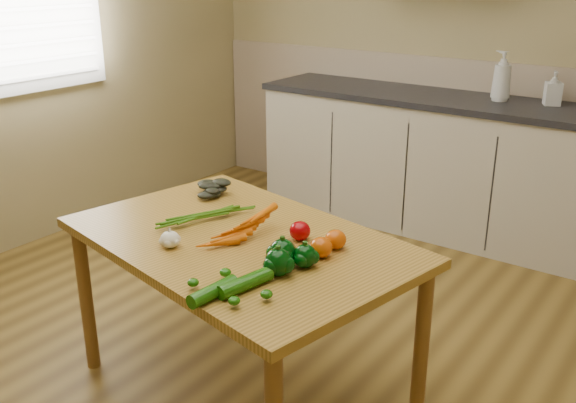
# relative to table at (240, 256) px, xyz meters

# --- Properties ---
(room) EXTENTS (4.04, 5.04, 2.64)m
(room) POSITION_rel_table_xyz_m (-0.12, 0.18, 0.61)
(room) COLOR brown
(room) RESTS_ON ground
(counter_run) EXTENTS (2.84, 0.64, 1.14)m
(counter_run) POSITION_rel_table_xyz_m (0.09, 2.19, -0.18)
(counter_run) COLOR #B3AA95
(counter_run) RESTS_ON ground
(table) EXTENTS (1.48, 1.10, 0.71)m
(table) POSITION_rel_table_xyz_m (0.00, 0.00, 0.00)
(table) COLOR #AE7F32
(table) RESTS_ON ground
(soap_bottle_a) EXTENTS (0.14, 0.14, 0.30)m
(soap_bottle_a) POSITION_rel_table_xyz_m (0.24, 2.24, 0.42)
(soap_bottle_a) COLOR silver
(soap_bottle_a) RESTS_ON counter_run
(soap_bottle_b) EXTENTS (0.12, 0.12, 0.20)m
(soap_bottle_b) POSITION_rel_table_xyz_m (0.53, 2.29, 0.37)
(soap_bottle_b) COLOR silver
(soap_bottle_b) RESTS_ON counter_run
(carrot_bunch) EXTENTS (0.28, 0.24, 0.07)m
(carrot_bunch) POSITION_rel_table_xyz_m (-0.05, 0.00, 0.11)
(carrot_bunch) COLOR #E06205
(carrot_bunch) RESTS_ON table
(leafy_greens) EXTENTS (0.19, 0.17, 0.10)m
(leafy_greens) POSITION_rel_table_xyz_m (-0.39, 0.29, 0.13)
(leafy_greens) COLOR black
(leafy_greens) RESTS_ON table
(garlic_bulb) EXTENTS (0.07, 0.07, 0.06)m
(garlic_bulb) POSITION_rel_table_xyz_m (-0.15, -0.22, 0.11)
(garlic_bulb) COLOR white
(garlic_bulb) RESTS_ON table
(pepper_a) EXTENTS (0.09, 0.09, 0.09)m
(pepper_a) POSITION_rel_table_xyz_m (0.28, -0.10, 0.13)
(pepper_a) COLOR black
(pepper_a) RESTS_ON table
(pepper_b) EXTENTS (0.08, 0.08, 0.08)m
(pepper_b) POSITION_rel_table_xyz_m (0.35, -0.07, 0.12)
(pepper_b) COLOR black
(pepper_b) RESTS_ON table
(pepper_c) EXTENTS (0.09, 0.09, 0.09)m
(pepper_c) POSITION_rel_table_xyz_m (0.31, -0.17, 0.13)
(pepper_c) COLOR black
(pepper_c) RESTS_ON table
(tomato_a) EXTENTS (0.08, 0.08, 0.07)m
(tomato_a) POSITION_rel_table_xyz_m (0.20, 0.11, 0.12)
(tomato_a) COLOR #930207
(tomato_a) RESTS_ON table
(tomato_b) EXTENTS (0.08, 0.08, 0.07)m
(tomato_b) POSITION_rel_table_xyz_m (0.36, 0.12, 0.12)
(tomato_b) COLOR #BF4804
(tomato_b) RESTS_ON table
(tomato_c) EXTENTS (0.08, 0.08, 0.08)m
(tomato_c) POSITION_rel_table_xyz_m (0.35, 0.03, 0.12)
(tomato_c) COLOR #BF4804
(tomato_c) RESTS_ON table
(zucchini_a) EXTENTS (0.09, 0.21, 0.05)m
(zucchini_a) POSITION_rel_table_xyz_m (0.29, -0.32, 0.10)
(zucchini_a) COLOR #144D08
(zucchini_a) RESTS_ON table
(zucchini_b) EXTENTS (0.06, 0.19, 0.05)m
(zucchini_b) POSITION_rel_table_xyz_m (0.24, -0.42, 0.10)
(zucchini_b) COLOR #144D08
(zucchini_b) RESTS_ON table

